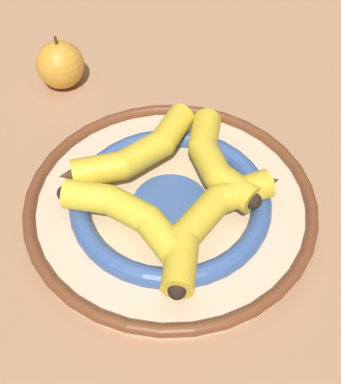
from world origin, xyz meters
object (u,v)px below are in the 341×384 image
at_px(banana_b, 210,220).
at_px(banana_d, 136,152).
at_px(banana_c, 128,215).
at_px(apple, 60,65).
at_px(banana_a, 215,158).
at_px(decorative_bowl, 170,204).

bearing_deg(banana_b, banana_d, -104.21).
bearing_deg(banana_c, apple, -35.08).
height_order(banana_a, banana_b, banana_a).
height_order(decorative_bowl, banana_c, banana_c).
xyz_separation_m(banana_a, banana_c, (-0.00, -0.13, -0.00)).
relative_size(banana_a, apple, 1.94).
bearing_deg(apple, banana_d, -10.32).
xyz_separation_m(banana_c, apple, (-0.30, 0.11, -0.02)).
relative_size(decorative_bowl, banana_a, 2.14).
bearing_deg(banana_a, banana_d, -114.61).
height_order(banana_a, banana_d, same).
xyz_separation_m(banana_b, banana_d, (-0.13, 0.01, 0.00)).
bearing_deg(banana_c, banana_a, -105.46).
bearing_deg(banana_c, banana_d, -59.38).
bearing_deg(decorative_bowl, banana_a, 86.66).
distance_m(decorative_bowl, banana_b, 0.08).
height_order(banana_b, banana_c, same).
distance_m(banana_c, banana_d, 0.10).
relative_size(banana_c, banana_d, 0.87).
bearing_deg(banana_c, decorative_bowl, -102.48).
bearing_deg(banana_a, decorative_bowl, -69.85).
bearing_deg(banana_d, decorative_bowl, -90.89).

